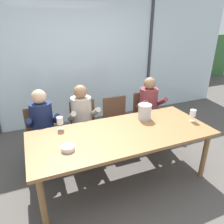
# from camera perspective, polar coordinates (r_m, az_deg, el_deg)

# --- Properties ---
(ground) EXTENTS (14.00, 14.00, 0.00)m
(ground) POSITION_cam_1_polar(r_m,az_deg,el_deg) (3.91, -3.71, -8.68)
(ground) COLOR #4C4742
(window_glass_panel) EXTENTS (7.58, 0.03, 2.60)m
(window_glass_panel) POSITION_cam_1_polar(r_m,az_deg,el_deg) (4.51, -9.19, 13.22)
(window_glass_panel) COLOR silver
(window_glass_panel) RESTS_ON ground
(window_mullion_right) EXTENTS (0.06, 0.06, 2.60)m
(window_mullion_right) POSITION_cam_1_polar(r_m,az_deg,el_deg) (5.16, 10.14, 14.41)
(window_mullion_right) COLOR #38383D
(window_mullion_right) RESTS_ON ground
(hillside_vineyard) EXTENTS (13.58, 2.40, 1.63)m
(hillside_vineyard) POSITION_cam_1_polar(r_m,az_deg,el_deg) (7.69, -14.94, 13.18)
(hillside_vineyard) COLOR #386633
(hillside_vineyard) RESTS_ON ground
(dining_table) EXTENTS (2.38, 1.00, 0.75)m
(dining_table) POSITION_cam_1_polar(r_m,az_deg,el_deg) (2.76, 2.82, -6.83)
(dining_table) COLOR olive
(dining_table) RESTS_ON ground
(chair_near_curtain) EXTENTS (0.45, 0.45, 0.88)m
(chair_near_curtain) POSITION_cam_1_polar(r_m,az_deg,el_deg) (3.41, -18.90, -5.18)
(chair_near_curtain) COLOR brown
(chair_near_curtain) RESTS_ON ground
(chair_left_of_center) EXTENTS (0.47, 0.47, 0.88)m
(chair_left_of_center) POSITION_cam_1_polar(r_m,az_deg,el_deg) (3.54, -7.66, -3.02)
(chair_left_of_center) COLOR brown
(chair_left_of_center) RESTS_ON ground
(chair_center) EXTENTS (0.45, 0.45, 0.88)m
(chair_center) POSITION_cam_1_polar(r_m,az_deg,el_deg) (3.67, 1.27, -1.78)
(chair_center) COLOR brown
(chair_center) RESTS_ON ground
(chair_right_of_center) EXTENTS (0.49, 0.49, 0.88)m
(chair_right_of_center) POSITION_cam_1_polar(r_m,az_deg,el_deg) (3.94, 9.17, -0.23)
(chair_right_of_center) COLOR brown
(chair_right_of_center) RESTS_ON ground
(person_navy_polo) EXTENTS (0.47, 0.62, 1.20)m
(person_navy_polo) POSITION_cam_1_polar(r_m,az_deg,el_deg) (3.24, -18.29, -3.26)
(person_navy_polo) COLOR #192347
(person_navy_polo) RESTS_ON ground
(person_beige_jumper) EXTENTS (0.47, 0.62, 1.20)m
(person_beige_jumper) POSITION_cam_1_polar(r_m,az_deg,el_deg) (3.31, -7.88, -1.58)
(person_beige_jumper) COLOR #B7AD9E
(person_beige_jumper) RESTS_ON ground
(person_maroon_top) EXTENTS (0.47, 0.62, 1.20)m
(person_maroon_top) POSITION_cam_1_polar(r_m,az_deg,el_deg) (3.78, 10.42, 1.46)
(person_maroon_top) COLOR brown
(person_maroon_top) RESTS_ON ground
(ice_bucket_primary) EXTENTS (0.20, 0.20, 0.23)m
(ice_bucket_primary) POSITION_cam_1_polar(r_m,az_deg,el_deg) (3.09, 8.92, 0.16)
(ice_bucket_primary) COLOR #B7B7BC
(ice_bucket_primary) RESTS_ON dining_table
(tasting_bowl) EXTENTS (0.15, 0.15, 0.05)m
(tasting_bowl) POSITION_cam_1_polar(r_m,az_deg,el_deg) (2.42, -11.98, -9.61)
(tasting_bowl) COLOR silver
(tasting_bowl) RESTS_ON dining_table
(wine_glass_by_left_taster) EXTENTS (0.08, 0.08, 0.17)m
(wine_glass_by_left_taster) POSITION_cam_1_polar(r_m,az_deg,el_deg) (3.20, 21.25, -0.40)
(wine_glass_by_left_taster) COLOR silver
(wine_glass_by_left_taster) RESTS_ON dining_table
(wine_glass_near_bucket) EXTENTS (0.08, 0.08, 0.17)m
(wine_glass_near_bucket) POSITION_cam_1_polar(r_m,az_deg,el_deg) (2.84, -14.06, -2.41)
(wine_glass_near_bucket) COLOR silver
(wine_glass_near_bucket) RESTS_ON dining_table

